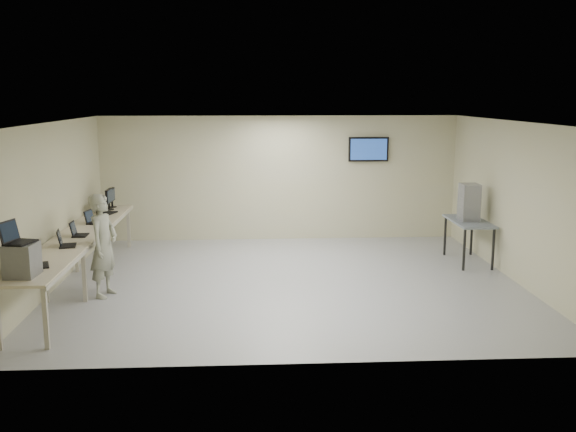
{
  "coord_description": "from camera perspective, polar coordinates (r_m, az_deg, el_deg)",
  "views": [
    {
      "loc": [
        -0.63,
        -10.87,
        3.24
      ],
      "look_at": [
        0.0,
        0.2,
        1.15
      ],
      "focal_mm": 40.0,
      "sensor_mm": 36.0,
      "label": 1
    }
  ],
  "objects": [
    {
      "name": "monitor_far",
      "position": [
        14.1,
        -15.38,
        1.73
      ],
      "size": [
        0.18,
        0.41,
        0.4
      ],
      "color": "black",
      "rests_on": "workbench"
    },
    {
      "name": "workbench",
      "position": [
        11.52,
        -18.06,
        -1.95
      ],
      "size": [
        0.76,
        6.0,
        0.9
      ],
      "color": "#BAB28D",
      "rests_on": "ground"
    },
    {
      "name": "soldier",
      "position": [
        10.82,
        -16.07,
        -2.54
      ],
      "size": [
        0.56,
        0.7,
        1.69
      ],
      "primitive_type": "imported",
      "rotation": [
        0.0,
        0.0,
        1.3
      ],
      "color": "gray",
      "rests_on": "ground"
    },
    {
      "name": "laptop_on_box",
      "position": [
        9.06,
        -23.07,
        -1.79
      ],
      "size": [
        0.41,
        0.45,
        0.3
      ],
      "rotation": [
        0.0,
        0.0,
        -0.27
      ],
      "color": "black",
      "rests_on": "equipment_box"
    },
    {
      "name": "laptop_2",
      "position": [
        11.4,
        -18.23,
        -1.38
      ],
      "size": [
        0.27,
        0.32,
        0.25
      ],
      "rotation": [
        0.0,
        0.0,
        0.02
      ],
      "color": "black",
      "rests_on": "workbench"
    },
    {
      "name": "laptop_0",
      "position": [
        9.59,
        -21.59,
        -3.77
      ],
      "size": [
        0.39,
        0.42,
        0.28
      ],
      "rotation": [
        0.0,
        0.0,
        0.33
      ],
      "color": "black",
      "rests_on": "workbench"
    },
    {
      "name": "laptop_4",
      "position": [
        13.4,
        -16.03,
        0.53
      ],
      "size": [
        0.41,
        0.44,
        0.29
      ],
      "rotation": [
        0.0,
        0.0,
        -0.29
      ],
      "color": "black",
      "rests_on": "workbench"
    },
    {
      "name": "storage_bins",
      "position": [
        12.92,
        15.8,
        1.19
      ],
      "size": [
        0.34,
        0.38,
        0.72
      ],
      "color": "gray",
      "rests_on": "side_table"
    },
    {
      "name": "laptop_3",
      "position": [
        12.43,
        -16.96,
        -0.34
      ],
      "size": [
        0.34,
        0.37,
        0.25
      ],
      "rotation": [
        0.0,
        0.0,
        -0.24
      ],
      "color": "black",
      "rests_on": "workbench"
    },
    {
      "name": "room",
      "position": [
        11.1,
        0.21,
        1.19
      ],
      "size": [
        8.01,
        7.01,
        2.81
      ],
      "color": "#989898",
      "rests_on": "ground"
    },
    {
      "name": "laptop_1",
      "position": [
        10.68,
        -19.27,
        -2.21
      ],
      "size": [
        0.34,
        0.38,
        0.26
      ],
      "rotation": [
        0.0,
        0.0,
        0.2
      ],
      "color": "black",
      "rests_on": "workbench"
    },
    {
      "name": "side_table",
      "position": [
        13.0,
        15.79,
        -0.7
      ],
      "size": [
        0.65,
        1.4,
        0.84
      ],
      "color": "slate",
      "rests_on": "ground"
    },
    {
      "name": "equipment_box",
      "position": [
        9.1,
        -22.58,
        -3.62
      ],
      "size": [
        0.39,
        0.44,
        0.44
      ],
      "primitive_type": "cube",
      "rotation": [
        0.0,
        0.0,
        -0.06
      ],
      "color": "slate",
      "rests_on": "workbench"
    },
    {
      "name": "monitor_near",
      "position": [
        13.8,
        -15.65,
        1.61
      ],
      "size": [
        0.19,
        0.44,
        0.43
      ],
      "color": "black",
      "rests_on": "workbench"
    }
  ]
}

